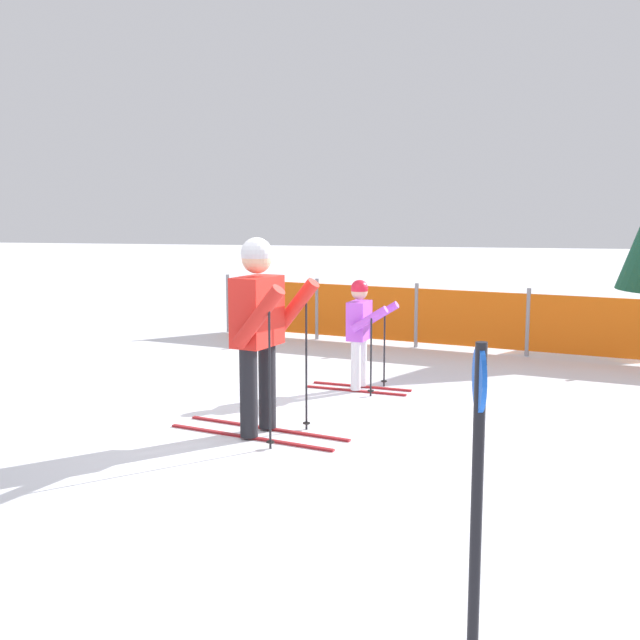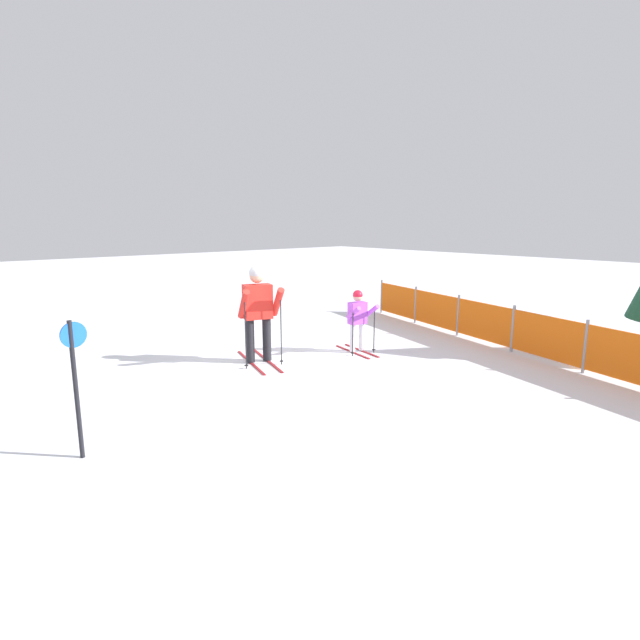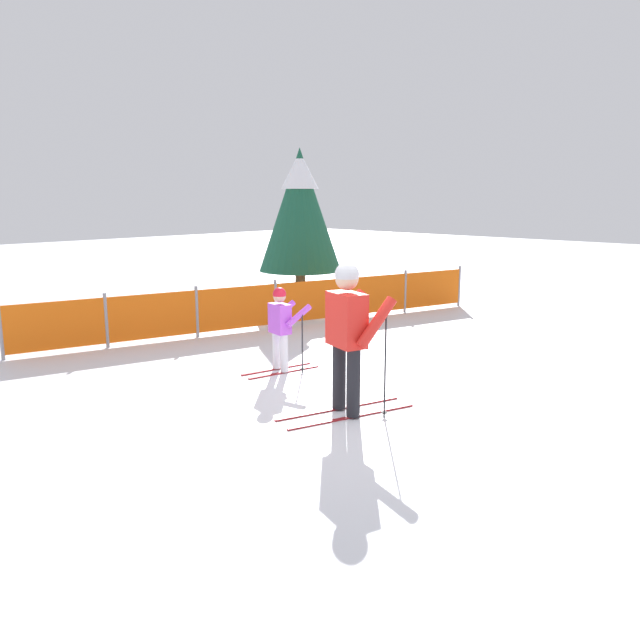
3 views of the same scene
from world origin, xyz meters
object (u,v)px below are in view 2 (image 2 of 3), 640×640
(skier_adult, at_px, (258,305))
(safety_fence, at_px, (513,329))
(skier_child, at_px, (358,316))
(trail_marker, at_px, (75,375))

(skier_adult, xyz_separation_m, safety_fence, (2.67, 4.26, -0.60))
(skier_child, distance_m, trail_marker, 5.65)
(safety_fence, bearing_deg, trail_marker, -95.78)
(trail_marker, bearing_deg, skier_child, 102.27)
(skier_child, bearing_deg, trail_marker, -66.77)
(skier_adult, bearing_deg, skier_child, 87.39)
(trail_marker, bearing_deg, skier_adult, 117.39)
(skier_adult, relative_size, safety_fence, 0.19)
(skier_adult, height_order, skier_child, skier_adult)
(safety_fence, height_order, trail_marker, trail_marker)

